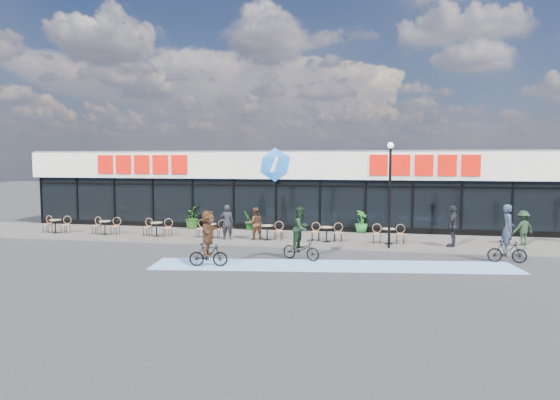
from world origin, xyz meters
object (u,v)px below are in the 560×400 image
object	(u,v)px
bistro_set_0	(56,225)
potted_plant_mid	(249,221)
lamp_post	(390,185)
patron_right	(255,224)
potted_plant_right	(361,222)
potted_plant_left	(191,217)
pedestrian_a	(453,226)
pedestrian_c	(523,228)
cyclist_b	(508,240)
cyclist_a	(301,238)
patron_left	(227,222)

from	to	relation	value
bistro_set_0	potted_plant_mid	size ratio (longest dim) A/B	1.42
lamp_post	patron_right	world-z (taller)	lamp_post
potted_plant_right	potted_plant_left	bearing A→B (deg)	-179.14
bistro_set_0	pedestrian_a	xyz separation A→B (m)	(20.58, -0.29, 0.50)
potted_plant_right	pedestrian_c	world-z (taller)	pedestrian_c
bistro_set_0	cyclist_b	world-z (taller)	cyclist_b
lamp_post	potted_plant_mid	world-z (taller)	lamp_post
pedestrian_c	cyclist_b	distance (m)	4.15
patron_right	cyclist_b	bearing A→B (deg)	141.70
potted_plant_mid	pedestrian_c	xyz separation A→B (m)	(13.84, -2.33, 0.27)
potted_plant_mid	patron_right	world-z (taller)	patron_right
potted_plant_right	pedestrian_a	xyz separation A→B (m)	(4.25, -3.48, 0.33)
potted_plant_mid	pedestrian_c	size ratio (longest dim) A/B	0.67
lamp_post	pedestrian_c	bearing A→B (deg)	17.73
potted_plant_right	cyclist_a	xyz separation A→B (m)	(-2.18, -7.34, 0.19)
potted_plant_mid	cyclist_b	xyz separation A→B (m)	(12.26, -6.17, 0.29)
potted_plant_left	pedestrian_a	xyz separation A→B (m)	(14.00, -3.34, 0.30)
lamp_post	pedestrian_a	distance (m)	3.57
potted_plant_left	lamp_post	bearing A→B (deg)	-21.01
bistro_set_0	potted_plant_right	world-z (taller)	potted_plant_right
cyclist_a	pedestrian_c	bearing A→B (deg)	26.69
patron_left	pedestrian_a	bearing A→B (deg)	174.35
pedestrian_c	cyclist_a	bearing A→B (deg)	2.12
potted_plant_right	patron_left	bearing A→B (deg)	-151.89
cyclist_b	potted_plant_left	bearing A→B (deg)	158.58
patron_right	lamp_post	bearing A→B (deg)	146.99
potted_plant_mid	cyclist_b	bearing A→B (deg)	-26.72
potted_plant_right	pedestrian_c	size ratio (longest dim) A/B	0.76
patron_right	cyclist_a	world-z (taller)	cyclist_a
potted_plant_mid	pedestrian_a	world-z (taller)	pedestrian_a
pedestrian_a	cyclist_b	xyz separation A→B (m)	(1.69, -2.82, -0.12)
potted_plant_right	pedestrian_a	size ratio (longest dim) A/B	0.65
potted_plant_right	cyclist_b	world-z (taller)	cyclist_b
pedestrian_c	patron_right	bearing A→B (deg)	-20.90
potted_plant_right	pedestrian_a	bearing A→B (deg)	-39.31
pedestrian_a	cyclist_b	distance (m)	3.29
potted_plant_mid	potted_plant_right	distance (m)	6.32
potted_plant_left	potted_plant_right	size ratio (longest dim) A/B	1.06
patron_right	cyclist_b	distance (m)	11.50
cyclist_a	cyclist_b	xyz separation A→B (m)	(8.13, 1.04, 0.02)
cyclist_a	patron_left	bearing A→B (deg)	138.46
potted_plant_left	cyclist_b	bearing A→B (deg)	-21.42
bistro_set_0	potted_plant_mid	world-z (taller)	potted_plant_mid
cyclist_a	lamp_post	bearing A→B (deg)	39.26
potted_plant_left	potted_plant_mid	bearing A→B (deg)	0.24
cyclist_a	potted_plant_right	bearing A→B (deg)	73.45
cyclist_a	cyclist_b	size ratio (longest dim) A/B	0.94
pedestrian_a	cyclist_a	world-z (taller)	cyclist_a
patron_left	patron_right	xyz separation A→B (m)	(1.39, 0.21, -0.07)
patron_left	cyclist_b	xyz separation A→B (m)	(12.48, -2.82, -0.04)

